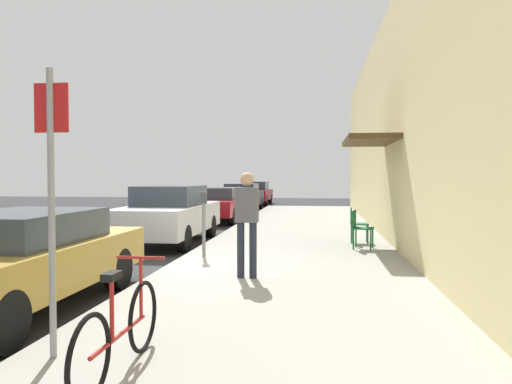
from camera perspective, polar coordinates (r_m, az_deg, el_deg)
The scene contains 14 objects.
ground_plane at distance 9.06m, azimuth -10.65°, elevation -9.33°, with size 60.00×60.00×0.00m, color #2D2D30.
sidewalk_slab at distance 10.60m, azimuth 4.58°, elevation -7.34°, with size 4.50×32.00×0.12m, color #9E9B93.
building_facade at distance 10.69m, azimuth 17.70°, elevation 8.57°, with size 1.40×32.00×6.04m.
parked_car_0 at distance 6.96m, azimuth -26.70°, elevation -7.17°, with size 1.80×4.40×1.29m.
parked_car_1 at distance 12.70m, azimuth -10.32°, elevation -2.59°, with size 1.80×4.40×1.51m.
parked_car_2 at distance 18.59m, azimuth -4.58°, elevation -1.40°, with size 1.80×4.40×1.32m.
parked_car_3 at distance 24.26m, azimuth -1.74°, elevation -0.54°, with size 1.80×4.40×1.38m.
parked_car_4 at distance 29.43m, azimuth -0.11°, elevation -0.10°, with size 1.80×4.40×1.43m.
parking_meter at distance 9.82m, azimuth -6.25°, elevation -3.21°, with size 0.12×0.10×1.32m.
street_sign at distance 4.65m, azimuth -23.24°, elevation 0.28°, with size 0.32×0.06×2.60m.
bicycle_0 at distance 4.25m, azimuth -15.92°, elevation -15.70°, with size 0.46×1.71×0.90m.
cafe_chair_0 at distance 11.07m, azimuth 12.27°, elevation -4.03°, with size 0.53×0.53×0.87m.
cafe_chair_1 at distance 12.03m, azimuth 11.88°, elevation -3.56°, with size 0.46×0.46×0.87m.
pedestrian_standing at distance 7.67m, azimuth -1.10°, elevation -2.88°, with size 0.36×0.22×1.70m.
Camera 1 is at (2.77, -8.45, 1.76)m, focal length 33.49 mm.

